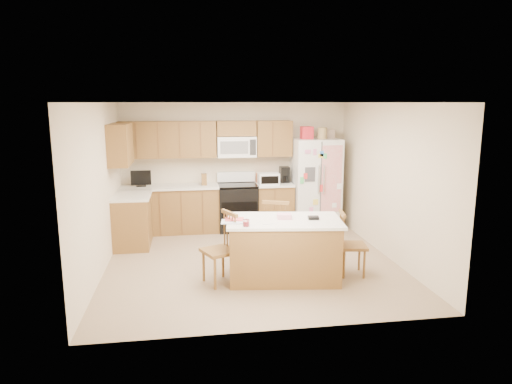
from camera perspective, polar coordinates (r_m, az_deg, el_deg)
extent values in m
plane|color=#846F51|center=(7.37, -0.59, -8.72)|extent=(4.50, 4.50, 0.00)
cube|color=beige|center=(9.25, -2.58, 3.34)|extent=(4.50, 0.10, 2.50)
cube|color=beige|center=(4.88, 3.11, -3.74)|extent=(4.50, 0.10, 2.50)
cube|color=beige|center=(7.09, -18.92, 0.36)|extent=(0.10, 4.50, 2.50)
cube|color=beige|center=(7.68, 16.25, 1.31)|extent=(0.10, 4.50, 2.50)
cube|color=white|center=(6.93, -0.63, 11.12)|extent=(4.50, 4.50, 0.04)
cube|color=brown|center=(9.06, -10.63, -2.23)|extent=(1.87, 0.60, 0.88)
cube|color=brown|center=(9.21, 2.25, -1.82)|extent=(0.72, 0.60, 0.88)
cube|color=brown|center=(8.35, -15.16, -3.56)|extent=(0.60, 0.95, 0.88)
cube|color=white|center=(8.95, -10.74, 0.62)|extent=(1.87, 0.64, 0.04)
cube|color=white|center=(9.11, 2.29, 0.99)|extent=(0.72, 0.64, 0.04)
cube|color=white|center=(8.25, -15.25, -0.46)|extent=(0.64, 0.95, 0.04)
cube|color=brown|center=(8.98, -10.98, 6.44)|extent=(1.85, 0.33, 0.70)
cube|color=brown|center=(9.14, 2.22, 6.71)|extent=(0.70, 0.33, 0.70)
cube|color=brown|center=(9.01, -2.50, 7.96)|extent=(0.76, 0.33, 0.29)
cube|color=brown|center=(8.14, -16.59, 5.73)|extent=(0.33, 0.95, 0.70)
cube|color=brown|center=(8.85, -14.76, 6.22)|extent=(0.02, 0.01, 0.66)
cube|color=brown|center=(8.80, -14.51, -2.78)|extent=(0.02, 0.01, 0.84)
cube|color=brown|center=(8.82, -12.16, 6.32)|extent=(0.02, 0.01, 0.66)
cube|color=brown|center=(8.77, -11.90, -2.72)|extent=(0.02, 0.01, 0.84)
cube|color=brown|center=(8.81, -9.55, 6.40)|extent=(0.02, 0.01, 0.66)
cube|color=brown|center=(8.75, -9.29, -2.64)|extent=(0.02, 0.01, 0.84)
cube|color=brown|center=(8.81, -6.93, 6.48)|extent=(0.01, 0.01, 0.66)
cube|color=brown|center=(8.76, -6.67, -2.57)|extent=(0.01, 0.01, 0.84)
cube|color=brown|center=(8.96, 2.11, 6.63)|extent=(0.01, 0.01, 0.66)
cube|color=brown|center=(8.91, 2.37, -2.26)|extent=(0.01, 0.01, 0.84)
cube|color=white|center=(9.01, -2.47, 5.69)|extent=(0.76, 0.38, 0.40)
cube|color=slate|center=(8.81, -2.72, 5.57)|extent=(0.54, 0.01, 0.24)
cube|color=#262626|center=(8.86, -0.39, 5.61)|extent=(0.12, 0.01, 0.30)
cube|color=brown|center=(8.94, -6.50, 1.58)|extent=(0.10, 0.14, 0.22)
cube|color=black|center=(9.01, -14.14, 0.74)|extent=(0.18, 0.12, 0.02)
cube|color=black|center=(8.99, -14.19, 1.75)|extent=(0.38, 0.03, 0.28)
cube|color=#C74F20|center=(9.15, 1.20, 1.74)|extent=(0.35, 0.22, 0.18)
cube|color=white|center=(8.92, 1.58, 1.66)|extent=(0.40, 0.28, 0.23)
cube|color=black|center=(8.79, 1.74, 1.51)|extent=(0.34, 0.01, 0.15)
cube|color=black|center=(9.18, 3.57, 2.20)|extent=(0.18, 0.22, 0.32)
cylinder|color=black|center=(9.12, 3.66, 1.69)|extent=(0.12, 0.12, 0.12)
cube|color=black|center=(9.08, -2.32, -2.00)|extent=(0.76, 0.64, 0.88)
cube|color=black|center=(8.77, -2.08, -2.61)|extent=(0.68, 0.01, 0.42)
cube|color=black|center=(8.99, -2.34, 0.88)|extent=(0.76, 0.64, 0.03)
cube|color=white|center=(9.22, -2.52, 1.93)|extent=(0.76, 0.10, 0.20)
cube|color=white|center=(9.24, 7.43, 1.05)|extent=(0.90, 0.75, 1.80)
cube|color=#4C4C4C|center=(8.88, 8.10, 0.62)|extent=(0.02, 0.01, 1.75)
cube|color=silver|center=(8.82, 7.86, 1.54)|extent=(0.02, 0.03, 0.55)
cube|color=silver|center=(8.84, 8.48, 1.56)|extent=(0.02, 0.03, 0.55)
cube|color=#3F3F44|center=(8.78, 6.77, 2.19)|extent=(0.20, 0.01, 0.28)
cube|color=#D84C59|center=(8.91, 9.36, 1.60)|extent=(0.42, 0.01, 1.30)
cube|color=red|center=(9.06, 6.36, 7.38)|extent=(0.22, 0.22, 0.24)
cylinder|color=#A58955|center=(9.10, 8.28, 7.28)|extent=(0.18, 0.18, 0.22)
cube|color=gray|center=(9.28, 9.12, 7.21)|extent=(0.18, 0.20, 0.18)
cube|color=brown|center=(6.59, 3.50, -7.30)|extent=(1.62, 1.05, 0.84)
cube|color=white|center=(6.47, 3.55, -3.61)|extent=(1.71, 1.14, 0.04)
cylinder|color=red|center=(6.10, -1.24, -4.01)|extent=(0.08, 0.08, 0.06)
cylinder|color=white|center=(6.09, -1.24, -3.88)|extent=(0.09, 0.09, 0.09)
cube|color=#FBC8DA|center=(6.50, 3.55, -3.04)|extent=(0.22, 0.17, 0.07)
cube|color=black|center=(6.51, 7.19, -3.22)|extent=(0.16, 0.14, 0.04)
cube|color=white|center=(6.31, -2.99, -3.72)|extent=(0.33, 0.28, 0.01)
cube|color=#D84C4C|center=(6.39, -2.70, -3.41)|extent=(0.28, 0.23, 0.01)
cylinder|color=white|center=(6.18, 1.42, -4.04)|extent=(0.14, 0.03, 0.01)
cube|color=brown|center=(6.42, -4.66, -7.38)|extent=(0.55, 0.57, 0.05)
cylinder|color=brown|center=(6.58, -6.57, -9.19)|extent=(0.04, 0.04, 0.45)
cylinder|color=brown|center=(6.29, -5.14, -10.15)|extent=(0.04, 0.04, 0.45)
cylinder|color=brown|center=(6.71, -4.15, -8.73)|extent=(0.04, 0.04, 0.45)
cylinder|color=brown|center=(6.42, -2.64, -9.64)|extent=(0.04, 0.04, 0.45)
cylinder|color=brown|center=(6.55, -3.97, -4.53)|extent=(0.02, 0.02, 0.50)
cylinder|color=brown|center=(6.48, -3.64, -4.68)|extent=(0.02, 0.02, 0.50)
cylinder|color=brown|center=(6.42, -3.30, -4.84)|extent=(0.02, 0.02, 0.50)
cylinder|color=brown|center=(6.35, -2.96, -5.01)|extent=(0.02, 0.02, 0.50)
cylinder|color=brown|center=(6.29, -2.61, -5.18)|extent=(0.02, 0.02, 0.50)
cube|color=brown|center=(6.35, -3.33, -2.69)|extent=(0.20, 0.40, 0.05)
cube|color=brown|center=(7.28, 2.68, -5.07)|extent=(0.56, 0.55, 0.05)
cylinder|color=brown|center=(7.47, 4.23, -6.63)|extent=(0.04, 0.04, 0.45)
cylinder|color=brown|center=(7.53, 1.53, -6.46)|extent=(0.04, 0.04, 0.45)
cylinder|color=brown|center=(7.18, 3.85, -7.38)|extent=(0.04, 0.04, 0.45)
cylinder|color=brown|center=(7.24, 1.04, -7.19)|extent=(0.04, 0.04, 0.45)
cylinder|color=brown|center=(7.01, 3.71, -3.40)|extent=(0.02, 0.02, 0.50)
cylinder|color=brown|center=(7.03, 3.08, -3.37)|extent=(0.02, 0.02, 0.50)
cylinder|color=brown|center=(7.04, 2.45, -3.33)|extent=(0.02, 0.02, 0.50)
cylinder|color=brown|center=(7.05, 1.82, -3.30)|extent=(0.02, 0.02, 0.50)
cylinder|color=brown|center=(7.07, 1.19, -3.27)|extent=(0.02, 0.02, 0.50)
cube|color=brown|center=(6.98, 2.46, -1.34)|extent=(0.41, 0.19, 0.05)
cube|color=brown|center=(6.87, 11.96, -6.60)|extent=(0.45, 0.46, 0.04)
cylinder|color=brown|center=(6.82, 13.38, -8.82)|extent=(0.03, 0.03, 0.42)
cylinder|color=brown|center=(7.12, 12.78, -7.93)|extent=(0.03, 0.03, 0.42)
cylinder|color=brown|center=(6.76, 10.94, -8.90)|extent=(0.03, 0.03, 0.42)
cylinder|color=brown|center=(7.07, 10.45, -7.99)|extent=(0.03, 0.03, 0.42)
cylinder|color=brown|center=(6.63, 10.90, -4.93)|extent=(0.02, 0.02, 0.47)
cylinder|color=brown|center=(6.70, 10.78, -4.76)|extent=(0.02, 0.02, 0.47)
cylinder|color=brown|center=(6.77, 10.67, -4.59)|extent=(0.02, 0.02, 0.47)
cylinder|color=brown|center=(6.84, 10.57, -4.43)|extent=(0.02, 0.02, 0.47)
cylinder|color=brown|center=(6.90, 10.46, -4.27)|extent=(0.02, 0.02, 0.47)
cube|color=brown|center=(6.71, 10.74, -2.67)|extent=(0.10, 0.39, 0.05)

